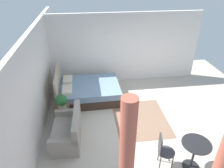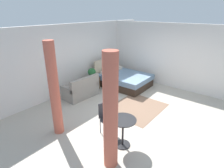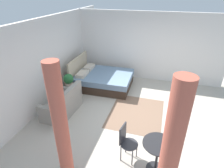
{
  "view_description": "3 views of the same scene",
  "coord_description": "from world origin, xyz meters",
  "px_view_note": "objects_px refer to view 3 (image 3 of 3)",
  "views": [
    {
      "loc": [
        -4.81,
        1.48,
        4.11
      ],
      "look_at": [
        0.75,
        0.76,
        0.91
      ],
      "focal_mm": 33.37,
      "sensor_mm": 36.0,
      "label": 1
    },
    {
      "loc": [
        -4.88,
        -2.94,
        3.15
      ],
      "look_at": [
        -0.19,
        0.85,
        0.74
      ],
      "focal_mm": 29.76,
      "sensor_mm": 36.0,
      "label": 2
    },
    {
      "loc": [
        -4.63,
        -0.66,
        3.45
      ],
      "look_at": [
        0.47,
        0.85,
        0.68
      ],
      "focal_mm": 29.91,
      "sensor_mm": 36.0,
      "label": 3
    }
  ],
  "objects_px": {
    "couch": "(63,105)",
    "nightstand": "(70,91)",
    "vase": "(71,81)",
    "balcony_table": "(158,152)",
    "bed": "(102,79)",
    "potted_plant": "(68,80)",
    "cafe_chair_near_window": "(126,140)"
  },
  "relations": [
    {
      "from": "bed",
      "to": "vase",
      "type": "bearing_deg",
      "value": 141.63
    },
    {
      "from": "nightstand",
      "to": "vase",
      "type": "bearing_deg",
      "value": 2.94
    },
    {
      "from": "potted_plant",
      "to": "couch",
      "type": "bearing_deg",
      "value": -166.78
    },
    {
      "from": "bed",
      "to": "potted_plant",
      "type": "relative_size",
      "value": 4.82
    },
    {
      "from": "vase",
      "to": "nightstand",
      "type": "bearing_deg",
      "value": -177.06
    },
    {
      "from": "nightstand",
      "to": "cafe_chair_near_window",
      "type": "height_order",
      "value": "cafe_chair_near_window"
    },
    {
      "from": "cafe_chair_near_window",
      "to": "vase",
      "type": "bearing_deg",
      "value": 48.82
    },
    {
      "from": "vase",
      "to": "cafe_chair_near_window",
      "type": "xyz_separation_m",
      "value": [
        -2.12,
        -2.42,
        -0.05
      ]
    },
    {
      "from": "nightstand",
      "to": "balcony_table",
      "type": "height_order",
      "value": "balcony_table"
    },
    {
      "from": "bed",
      "to": "balcony_table",
      "type": "relative_size",
      "value": 2.87
    },
    {
      "from": "couch",
      "to": "cafe_chair_near_window",
      "type": "distance_m",
      "value": 2.47
    },
    {
      "from": "couch",
      "to": "balcony_table",
      "type": "relative_size",
      "value": 1.81
    },
    {
      "from": "potted_plant",
      "to": "cafe_chair_near_window",
      "type": "distance_m",
      "value": 3.05
    },
    {
      "from": "couch",
      "to": "balcony_table",
      "type": "xyz_separation_m",
      "value": [
        -1.26,
        -2.87,
        0.23
      ]
    },
    {
      "from": "bed",
      "to": "nightstand",
      "type": "distance_m",
      "value": 1.36
    },
    {
      "from": "couch",
      "to": "cafe_chair_near_window",
      "type": "bearing_deg",
      "value": -117.12
    },
    {
      "from": "balcony_table",
      "to": "cafe_chair_near_window",
      "type": "xyz_separation_m",
      "value": [
        0.14,
        0.68,
        0.01
      ]
    },
    {
      "from": "couch",
      "to": "potted_plant",
      "type": "distance_m",
      "value": 0.92
    },
    {
      "from": "vase",
      "to": "cafe_chair_near_window",
      "type": "bearing_deg",
      "value": -131.18
    },
    {
      "from": "couch",
      "to": "cafe_chair_near_window",
      "type": "relative_size",
      "value": 1.53
    },
    {
      "from": "nightstand",
      "to": "balcony_table",
      "type": "relative_size",
      "value": 0.67
    },
    {
      "from": "couch",
      "to": "nightstand",
      "type": "bearing_deg",
      "value": 14.34
    },
    {
      "from": "bed",
      "to": "balcony_table",
      "type": "bearing_deg",
      "value": -144.51
    },
    {
      "from": "bed",
      "to": "vase",
      "type": "relative_size",
      "value": 14.96
    },
    {
      "from": "couch",
      "to": "potted_plant",
      "type": "xyz_separation_m",
      "value": [
        0.78,
        0.18,
        0.46
      ]
    },
    {
      "from": "bed",
      "to": "potted_plant",
      "type": "height_order",
      "value": "bed"
    },
    {
      "from": "couch",
      "to": "nightstand",
      "type": "distance_m",
      "value": 0.9
    },
    {
      "from": "bed",
      "to": "couch",
      "type": "height_order",
      "value": "bed"
    },
    {
      "from": "couch",
      "to": "vase",
      "type": "distance_m",
      "value": 1.06
    },
    {
      "from": "potted_plant",
      "to": "vase",
      "type": "distance_m",
      "value": 0.28
    },
    {
      "from": "couch",
      "to": "vase",
      "type": "bearing_deg",
      "value": 13.01
    },
    {
      "from": "vase",
      "to": "potted_plant",
      "type": "bearing_deg",
      "value": -167.76
    }
  ]
}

